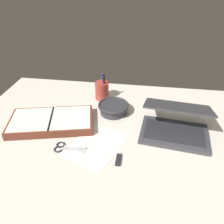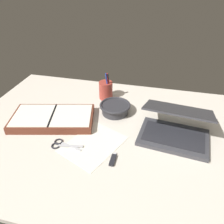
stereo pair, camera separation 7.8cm
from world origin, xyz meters
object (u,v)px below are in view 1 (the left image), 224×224
at_px(pen_cup, 102,90).
at_px(scissors, 63,147).
at_px(planner, 52,121).
at_px(bowl, 114,108).
at_px(laptop, 175,124).

height_order(pen_cup, scissors, pen_cup).
xyz_separation_m(planner, scissors, (0.11, -0.15, -0.02)).
height_order(pen_cup, planner, pen_cup).
xyz_separation_m(bowl, scissors, (-0.18, -0.30, -0.03)).
bearing_deg(planner, laptop, -10.74).
height_order(bowl, pen_cup, pen_cup).
distance_m(bowl, planner, 0.33).
bearing_deg(planner, pen_cup, 41.97).
bearing_deg(laptop, pen_cup, 153.00).
distance_m(laptop, pen_cup, 0.47).
relative_size(laptop, scissors, 2.39).
distance_m(laptop, planner, 0.59).
xyz_separation_m(bowl, pen_cup, (-0.09, 0.14, 0.02)).
xyz_separation_m(laptop, scissors, (-0.48, -0.18, -0.04)).
xyz_separation_m(pen_cup, planner, (-0.20, -0.29, -0.03)).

